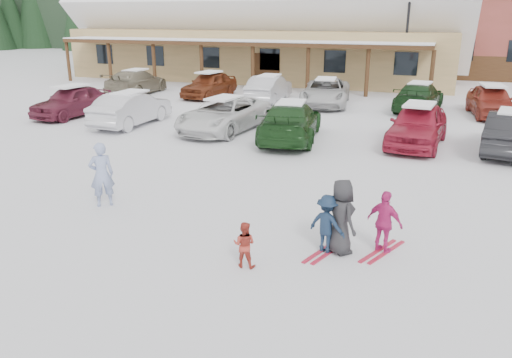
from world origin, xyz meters
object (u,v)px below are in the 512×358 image
(parked_car_4, at_px, (418,125))
(parked_car_5, at_px, (511,132))
(day_lodge, at_px, (264,24))
(parked_car_2, at_px, (224,114))
(child_magenta, at_px, (385,222))
(parked_car_7, at_px, (136,82))
(parked_car_8, at_px, (209,85))
(child_navy, at_px, (327,224))
(parked_car_1, at_px, (131,109))
(parked_car_11, at_px, (419,97))
(lamp_post, at_px, (407,30))
(bystander_dark, at_px, (341,217))
(parked_car_0, at_px, (72,101))
(parked_car_3, at_px, (291,121))
(parked_car_9, at_px, (269,88))
(adult_skier, at_px, (102,175))
(toddler_red, at_px, (244,244))
(parked_car_12, at_px, (491,101))

(parked_car_4, height_order, parked_car_5, parked_car_4)
(day_lodge, distance_m, parked_car_2, 19.39)
(child_magenta, xyz_separation_m, parked_car_2, (-7.60, 9.24, 0.04))
(parked_car_7, height_order, parked_car_8, parked_car_7)
(child_navy, relative_size, parked_car_2, 0.25)
(child_navy, distance_m, parked_car_1, 14.26)
(day_lodge, relative_size, parked_car_11, 5.98)
(lamp_post, bearing_deg, bystander_dark, -88.35)
(parked_car_0, relative_size, parked_car_11, 0.88)
(parked_car_2, bearing_deg, parked_car_8, 125.72)
(child_magenta, distance_m, parked_car_2, 11.96)
(parked_car_2, distance_m, parked_car_11, 10.63)
(parked_car_0, bearing_deg, parked_car_5, 5.21)
(parked_car_1, distance_m, parked_car_5, 15.22)
(parked_car_3, bearing_deg, child_navy, 102.35)
(parked_car_9, relative_size, parked_car_11, 0.90)
(bystander_dark, height_order, parked_car_11, bystander_dark)
(child_magenta, bearing_deg, adult_skier, 21.13)
(lamp_post, bearing_deg, parked_car_8, -150.60)
(day_lodge, xyz_separation_m, parked_car_7, (-4.39, -10.97, -3.21))
(adult_skier, height_order, toddler_red, adult_skier)
(parked_car_4, xyz_separation_m, parked_car_8, (-12.18, 7.74, -0.04))
(lamp_post, relative_size, parked_car_2, 1.32)
(child_magenta, height_order, parked_car_8, parked_car_8)
(lamp_post, height_order, parked_car_5, lamp_post)
(bystander_dark, relative_size, parked_car_5, 0.35)
(parked_car_2, bearing_deg, parked_car_1, -169.07)
(parked_car_3, bearing_deg, day_lodge, -76.18)
(parked_car_8, bearing_deg, parked_car_2, -54.52)
(adult_skier, xyz_separation_m, parked_car_1, (-4.89, 8.65, -0.10))
(toddler_red, bearing_deg, parked_car_4, -107.00)
(parked_car_8, distance_m, parked_car_11, 11.86)
(day_lodge, relative_size, parked_car_5, 6.51)
(toddler_red, bearing_deg, parked_car_5, -121.19)
(parked_car_3, xyz_separation_m, parked_car_4, (4.66, 0.83, 0.04))
(parked_car_2, bearing_deg, toddler_red, -57.94)
(day_lodge, distance_m, parked_car_12, 19.34)
(toddler_red, xyz_separation_m, parked_car_3, (-2.08, 10.19, 0.28))
(lamp_post, distance_m, parked_car_1, 17.91)
(adult_skier, bearing_deg, parked_car_3, -149.57)
(day_lodge, height_order, child_magenta, day_lodge)
(bystander_dark, bearing_deg, parked_car_8, -10.39)
(toddler_red, distance_m, child_navy, 1.79)
(lamp_post, relative_size, parked_car_8, 1.54)
(day_lodge, distance_m, parked_car_7, 12.24)
(adult_skier, height_order, child_magenta, adult_skier)
(bystander_dark, xyz_separation_m, parked_car_1, (-11.08, 9.20, -0.06))
(child_navy, distance_m, parked_car_11, 17.28)
(parked_car_4, bearing_deg, parked_car_9, 143.66)
(parked_car_1, distance_m, parked_car_3, 7.39)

